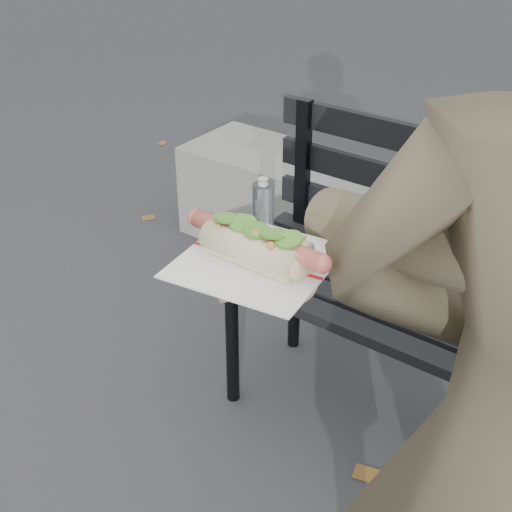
{
  "coord_description": "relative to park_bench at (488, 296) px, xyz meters",
  "views": [
    {
      "loc": [
        0.47,
        -0.57,
        1.56
      ],
      "look_at": [
        0.0,
        0.07,
        1.08
      ],
      "focal_mm": 50.0,
      "sensor_mm": 36.0,
      "label": 1
    }
  ],
  "objects": [
    {
      "name": "held_hotdog",
      "position": [
        0.14,
        -0.87,
        0.59
      ],
      "size": [
        0.62,
        0.31,
        0.2
      ],
      "color": "brown"
    },
    {
      "name": "concrete_block",
      "position": [
        -0.91,
        0.67,
        -0.32
      ],
      "size": [
        1.2,
        0.4,
        0.4
      ],
      "primitive_type": "cube",
      "color": "slate",
      "rests_on": "ground"
    },
    {
      "name": "park_bench",
      "position": [
        0.0,
        0.0,
        0.0
      ],
      "size": [
        1.5,
        0.44,
        0.88
      ],
      "color": "black",
      "rests_on": "ground"
    }
  ]
}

